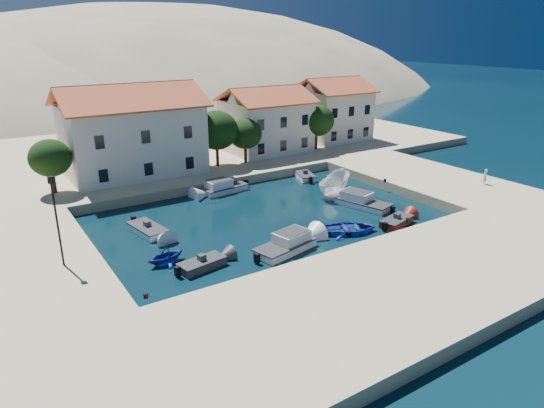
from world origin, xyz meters
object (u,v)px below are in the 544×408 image
(cabin_cruiser_south, at_px, (285,245))
(rowboat_south, at_px, (349,232))
(building_mid, at_px, (266,119))
(building_right, at_px, (333,108))
(building_left, at_px, (132,129))
(cabin_cruiser_east, at_px, (363,202))
(boat_east, at_px, (334,194))
(lamppost, at_px, (56,213))
(pedestrian, at_px, (485,177))

(cabin_cruiser_south, height_order, rowboat_south, cabin_cruiser_south)
(building_mid, bearing_deg, building_right, 4.76)
(building_left, xyz_separation_m, cabin_cruiser_south, (3.52, -24.55, -5.46))
(building_right, height_order, cabin_cruiser_east, building_right)
(building_right, relative_size, rowboat_south, 2.01)
(cabin_cruiser_south, xyz_separation_m, rowboat_south, (6.63, 0.13, -0.48))
(building_left, xyz_separation_m, building_mid, (18.00, 1.00, -0.71))
(building_mid, bearing_deg, building_left, -176.82)
(rowboat_south, distance_m, boat_east, 10.08)
(building_mid, distance_m, boat_east, 17.87)
(building_right, bearing_deg, lamppost, -152.07)
(building_mid, bearing_deg, pedestrian, -66.72)
(building_left, xyz_separation_m, boat_east, (15.55, -15.92, -5.94))
(building_mid, height_order, lamppost, building_mid)
(building_left, distance_m, building_mid, 18.04)
(lamppost, height_order, cabin_cruiser_south, lamppost)
(cabin_cruiser_east, relative_size, boat_east, 0.97)
(lamppost, distance_m, rowboat_south, 22.60)
(building_left, relative_size, cabin_cruiser_east, 2.58)
(pedestrian, bearing_deg, building_mid, -72.04)
(pedestrian, bearing_deg, building_left, -45.23)
(rowboat_south, distance_m, cabin_cruiser_east, 6.67)
(cabin_cruiser_south, distance_m, pedestrian, 25.32)
(boat_east, bearing_deg, building_left, 14.85)
(cabin_cruiser_east, bearing_deg, building_mid, -22.25)
(cabin_cruiser_south, bearing_deg, building_mid, 47.68)
(cabin_cruiser_east, bearing_deg, cabin_cruiser_south, 93.81)
(cabin_cruiser_south, relative_size, pedestrian, 3.38)
(building_right, xyz_separation_m, lamppost, (-41.50, -22.00, -0.72))
(building_mid, bearing_deg, cabin_cruiser_south, -119.54)
(building_mid, xyz_separation_m, boat_east, (-2.45, -16.92, -5.22))
(building_mid, relative_size, boat_east, 1.78)
(building_mid, xyz_separation_m, pedestrian, (10.80, -25.09, -3.41))
(building_mid, bearing_deg, boat_east, -98.25)
(lamppost, bearing_deg, rowboat_south, -11.55)
(boat_east, bearing_deg, pedestrian, -151.15)
(rowboat_south, xyz_separation_m, cabin_cruiser_east, (5.30, 4.03, 0.48))
(building_mid, height_order, building_right, building_right)
(rowboat_south, xyz_separation_m, boat_east, (5.41, 8.51, 0.00))
(cabin_cruiser_south, distance_m, boat_east, 14.82)
(building_right, distance_m, rowboat_south, 33.50)
(building_left, bearing_deg, cabin_cruiser_south, -81.85)
(boat_east, bearing_deg, building_mid, -37.72)
(lamppost, bearing_deg, cabin_cruiser_south, -16.87)
(building_left, distance_m, cabin_cruiser_east, 26.15)
(building_mid, distance_m, pedestrian, 27.53)
(building_mid, relative_size, building_right, 1.11)
(cabin_cruiser_east, bearing_deg, building_right, -48.46)
(cabin_cruiser_south, bearing_deg, boat_east, 22.89)
(rowboat_south, bearing_deg, building_mid, 7.25)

